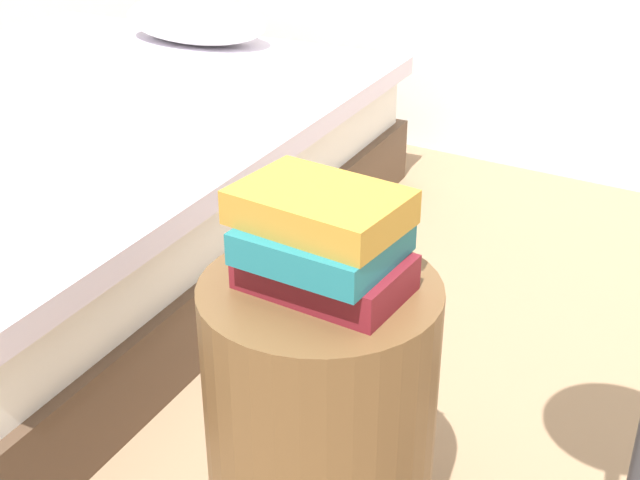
# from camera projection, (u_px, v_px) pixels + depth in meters

# --- Properties ---
(bed) EXTENTS (1.67, 2.11, 0.62)m
(bed) POSITION_uv_depth(u_px,v_px,m) (55.00, 177.00, 2.59)
(bed) COLOR #4C3828
(bed) RESTS_ON ground_plane
(side_table) EXTENTS (0.40, 0.40, 0.56)m
(side_table) POSITION_uv_depth(u_px,v_px,m) (320.00, 424.00, 1.51)
(side_table) COLOR brown
(side_table) RESTS_ON ground_plane
(book_maroon) EXTENTS (0.26, 0.17, 0.06)m
(book_maroon) POSITION_uv_depth(u_px,v_px,m) (323.00, 273.00, 1.36)
(book_maroon) COLOR maroon
(book_maroon) RESTS_ON side_table
(book_teal) EXTENTS (0.23, 0.20, 0.05)m
(book_teal) POSITION_uv_depth(u_px,v_px,m) (322.00, 242.00, 1.33)
(book_teal) COLOR #1E727F
(book_teal) RESTS_ON book_maroon
(book_ochre) EXTENTS (0.26, 0.19, 0.06)m
(book_ochre) POSITION_uv_depth(u_px,v_px,m) (317.00, 207.00, 1.31)
(book_ochre) COLOR #B7842D
(book_ochre) RESTS_ON book_teal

